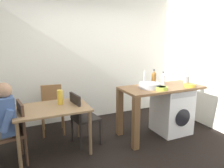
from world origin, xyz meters
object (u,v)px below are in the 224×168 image
chair_spare_by_wall (52,106)px  colander (190,85)px  dining_table (52,113)px  vase (60,97)px  utensil_crock (187,80)px  chair_person_seat (14,130)px  washing_machine (172,110)px  mixing_bowl (161,88)px  chair_opposite (82,116)px  seated_person (0,121)px  bottle_tall_green (154,78)px  bottle_squat_brown (163,79)px

chair_spare_by_wall → colander: (2.26, -1.17, 0.44)m
dining_table → chair_spare_by_wall: (0.11, 0.77, -0.14)m
chair_spare_by_wall → vase: size_ratio=3.85×
utensil_crock → chair_person_seat: bearing=179.2°
washing_machine → utensil_crock: bearing=8.1°
washing_machine → vase: 2.10m
chair_spare_by_wall → colander: 2.59m
mixing_bowl → chair_opposite: bearing=161.8°
vase → chair_opposite: bearing=-10.4°
seated_person → bottle_tall_green: size_ratio=4.16×
chair_person_seat → chair_opposite: same height
bottle_tall_green → bottle_squat_brown: 0.18m
seated_person → bottle_tall_green: bearing=-96.4°
colander → vase: colander is taller
colander → bottle_tall_green: bearing=139.4°
chair_spare_by_wall → seated_person: 1.22m
chair_spare_by_wall → bottle_squat_brown: 2.15m
mixing_bowl → bottle_squat_brown: bearing=48.2°
utensil_crock → vase: size_ratio=1.28×
chair_person_seat → seated_person: (-0.16, -0.03, 0.16)m
mixing_bowl → colander: mixing_bowl is taller
mixing_bowl → bottle_tall_green: bearing=72.8°
dining_table → colander: colander is taller
dining_table → bottle_squat_brown: (1.99, -0.12, 0.39)m
bottle_squat_brown → dining_table: bearing=176.4°
dining_table → utensil_crock: 2.58m
washing_machine → mixing_bowl: 0.70m
chair_opposite → vase: size_ratio=3.85×
bottle_tall_green → bottle_squat_brown: bearing=-52.9°
bottle_tall_green → dining_table: bearing=-179.5°
dining_table → utensil_crock: (2.55, -0.13, 0.35)m
seated_person → utensil_crock: 3.27m
mixing_bowl → vase: 1.68m
dining_table → chair_person_seat: bearing=-170.8°
seated_person → mixing_bowl: bearing=-105.4°
vase → chair_spare_by_wall: bearing=93.4°
washing_machine → utensil_crock: utensil_crock is taller
chair_opposite → seated_person: size_ratio=0.75×
vase → chair_person_seat: bearing=-164.9°
bottle_squat_brown → mixing_bowl: (-0.23, -0.26, -0.09)m
chair_spare_by_wall → washing_machine: 2.28m
chair_opposite → washing_machine: chair_opposite is taller
chair_spare_by_wall → seated_person: seated_person is taller
colander → bottle_squat_brown: bearing=143.9°
dining_table → mixing_bowl: size_ratio=5.26×
washing_machine → seated_person: bearing=178.6°
chair_opposite → seated_person: 1.20m
dining_table → utensil_crock: size_ratio=3.67×
bottle_squat_brown → chair_person_seat: bearing=179.2°
mixing_bowl → vase: bearing=163.4°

